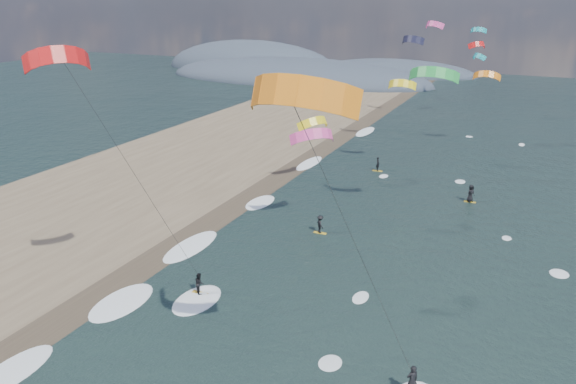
% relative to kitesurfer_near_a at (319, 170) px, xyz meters
% --- Properties ---
extents(sand_strip, '(26.00, 240.00, 0.00)m').
position_rel_kitesurfer_near_a_xyz_m(sand_strip, '(-29.80, 9.96, -12.74)').
color(sand_strip, brown).
rests_on(sand_strip, ground).
extents(wet_sand_strip, '(3.00, 240.00, 0.00)m').
position_rel_kitesurfer_near_a_xyz_m(wet_sand_strip, '(-17.80, 9.96, -12.74)').
color(wet_sand_strip, '#382D23').
rests_on(wet_sand_strip, ground).
extents(coastal_hills, '(80.00, 41.00, 15.00)m').
position_rel_kitesurfer_near_a_xyz_m(coastal_hills, '(-50.64, 107.82, -12.74)').
color(coastal_hills, '#3D4756').
rests_on(coastal_hills, ground).
extents(kitesurfer_near_a, '(7.72, 8.33, 16.70)m').
position_rel_kitesurfer_near_a_xyz_m(kitesurfer_near_a, '(0.00, 0.00, 0.00)').
color(kitesurfer_near_a, gold).
rests_on(kitesurfer_near_a, ground).
extents(kitesurfer_near_b, '(6.65, 9.03, 16.81)m').
position_rel_kitesurfer_near_a_xyz_m(kitesurfer_near_b, '(-14.16, 4.90, -2.14)').
color(kitesurfer_near_b, gold).
rests_on(kitesurfer_near_b, ground).
extents(far_kitesurfers, '(11.93, 19.65, 1.73)m').
position_rel_kitesurfer_near_a_xyz_m(far_kitesurfers, '(-4.54, 29.85, -11.92)').
color(far_kitesurfers, gold).
rests_on(far_kitesurfers, ground).
extents(bg_kite_field, '(16.07, 71.69, 8.93)m').
position_rel_kitesurfer_near_a_xyz_m(bg_kite_field, '(-6.06, 49.88, -1.96)').
color(bg_kite_field, red).
rests_on(bg_kite_field, ground).
extents(shoreline_surf, '(2.40, 79.40, 0.11)m').
position_rel_kitesurfer_near_a_xyz_m(shoreline_surf, '(-16.60, 14.71, -12.74)').
color(shoreline_surf, white).
rests_on(shoreline_surf, ground).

